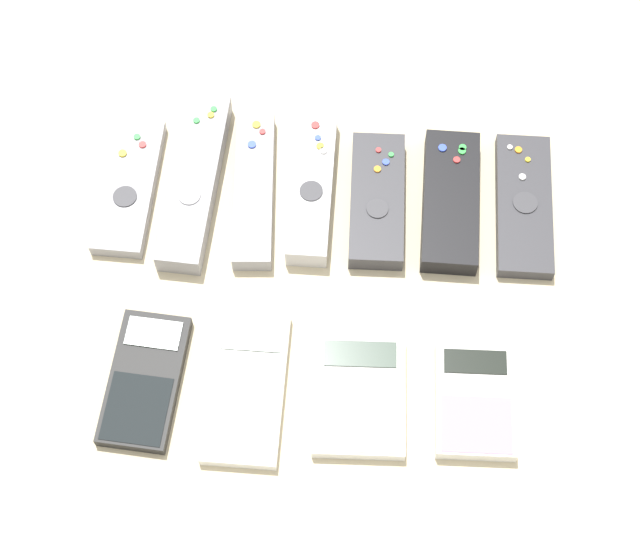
% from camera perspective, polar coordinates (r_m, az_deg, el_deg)
% --- Properties ---
extents(ground_plane, '(3.00, 3.00, 0.00)m').
position_cam_1_polar(ground_plane, '(1.09, -0.09, -1.54)').
color(ground_plane, beige).
extents(remote_0, '(0.06, 0.16, 0.02)m').
position_cam_1_polar(remote_0, '(1.17, -10.15, 4.64)').
color(remote_0, gray).
rests_on(remote_0, ground_plane).
extents(remote_1, '(0.06, 0.21, 0.03)m').
position_cam_1_polar(remote_1, '(1.15, -6.69, 4.95)').
color(remote_1, gray).
rests_on(remote_1, ground_plane).
extents(remote_2, '(0.05, 0.19, 0.02)m').
position_cam_1_polar(remote_2, '(1.15, -3.54, 4.57)').
color(remote_2, gray).
rests_on(remote_2, ground_plane).
extents(remote_3, '(0.04, 0.18, 0.03)m').
position_cam_1_polar(remote_3, '(1.14, -0.42, 4.67)').
color(remote_3, '#B7B7BC').
rests_on(remote_3, ground_plane).
extents(remote_4, '(0.06, 0.16, 0.02)m').
position_cam_1_polar(remote_4, '(1.14, 3.06, 3.98)').
color(remote_4, '#333338').
rests_on(remote_4, ground_plane).
extents(remote_5, '(0.06, 0.16, 0.03)m').
position_cam_1_polar(remote_5, '(1.14, 6.97, 3.90)').
color(remote_5, black).
rests_on(remote_5, ground_plane).
extents(remote_6, '(0.06, 0.17, 0.02)m').
position_cam_1_polar(remote_6, '(1.16, 10.82, 3.65)').
color(remote_6, '#333338').
rests_on(remote_6, ground_plane).
extents(calculator_0, '(0.08, 0.14, 0.02)m').
position_cam_1_polar(calculator_0, '(1.07, -9.34, -5.58)').
color(calculator_0, black).
rests_on(calculator_0, ground_plane).
extents(calculator_1, '(0.07, 0.16, 0.02)m').
position_cam_1_polar(calculator_1, '(1.05, -3.95, -6.04)').
color(calculator_1, silver).
rests_on(calculator_1, ground_plane).
extents(calculator_2, '(0.09, 0.12, 0.02)m').
position_cam_1_polar(calculator_2, '(1.05, 2.11, -6.52)').
color(calculator_2, silver).
rests_on(calculator_2, ground_plane).
extents(calculator_3, '(0.08, 0.11, 0.02)m').
position_cam_1_polar(calculator_3, '(1.05, 8.27, -6.74)').
color(calculator_3, silver).
rests_on(calculator_3, ground_plane).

